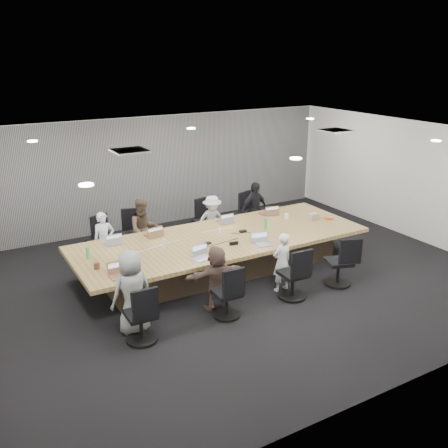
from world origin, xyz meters
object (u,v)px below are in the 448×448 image
chair_3 (246,217)px  bottle_clear (164,244)px  chair_0 (100,245)px  person_4 (132,292)px  chair_1 (139,236)px  conference_table (222,252)px  chair_4 (141,319)px  bottle_green_left (88,252)px  person_0 (104,240)px  person_6 (282,262)px  laptop_5 (202,258)px  chair_6 (293,278)px  person_3 (254,210)px  person_2 (212,221)px  laptop_6 (266,244)px  person_1 (144,230)px  stapler (234,243)px  person_5 (217,278)px  laptop_3 (267,214)px  laptop_0 (112,242)px  laptop_1 (154,235)px  mug_brown (97,266)px  chair_5 (227,297)px  snack_packet (329,218)px  chair_7 (339,266)px  bottle_green_right (266,224)px  laptop_2 (224,222)px  canvas_bag (313,216)px  laptop_4 (120,276)px

chair_3 → bottle_clear: 3.44m
chair_0 → person_4: 3.09m
chair_1 → conference_table: bearing=143.1°
chair_4 → bottle_green_left: bottle_green_left is taller
chair_0 → person_0: person_0 is taller
person_6 → chair_3: bearing=-114.0°
laptop_5 → chair_6: bearing=-46.4°
person_6 → person_3: bearing=-116.4°
person_2 → laptop_6: 2.16m
chair_3 → person_1: 2.86m
person_1 → person_6: size_ratio=1.19×
bottle_green_left → stapler: bottle_green_left is taller
chair_4 → person_5: person_5 is taller
chair_6 → person_5: size_ratio=0.69×
chair_4 → laptop_3: bearing=32.6°
laptop_0 → bottle_green_left: size_ratio=1.44×
laptop_1 → mug_brown: 1.85m
chair_5 → person_1: person_1 is taller
laptop_5 → snack_packet: 3.57m
laptop_1 → chair_7: bearing=130.2°
bottle_green_left → laptop_0: bearing=41.7°
chair_7 → laptop_0: 4.45m
laptop_0 → person_3: 3.74m
laptop_6 → snack_packet: bearing=30.5°
laptop_6 → bottle_green_right: 0.93m
laptop_2 → stapler: size_ratio=1.84×
person_5 → person_6: bearing=-175.8°
chair_5 → person_6: person_6 is taller
laptop_1 → laptop_5: same height
mug_brown → person_3: bearing=20.8°
chair_5 → stapler: (0.86, 1.20, 0.40)m
person_2 → mug_brown: bearing=-143.8°
chair_0 → person_2: 2.58m
chair_6 → laptop_6: 0.96m
person_5 → person_4: bearing=4.2°
chair_7 → stapler: bearing=162.9°
person_0 → bottle_green_right: person_0 is taller
canvas_bag → laptop_4: bearing=-170.9°
conference_table → chair_1: chair_1 is taller
person_6 → person_4: bearing=-3.6°
chair_1 → laptop_5: size_ratio=2.36×
person_2 → person_3: bearing=8.8°
person_1 → laptop_0: bearing=-143.1°
chair_0 → laptop_2: chair_0 is taller
chair_1 → mug_brown: mug_brown is taller
laptop_0 → person_2: (2.55, 0.55, -0.15)m
chair_5 → person_6: bearing=16.5°
chair_1 → person_3: size_ratio=0.61×
person_2 → laptop_1: bearing=-153.0°
person_5 → stapler: person_5 is taller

